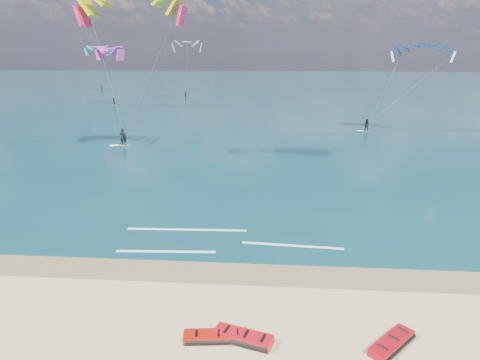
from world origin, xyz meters
name	(u,v)px	position (x,y,z in m)	size (l,w,h in m)	color
ground	(239,134)	(0.00, 40.00, 0.00)	(320.00, 320.00, 0.00)	tan
wet_sand_strip	(183,271)	(0.00, 3.00, 0.00)	(320.00, 2.40, 0.01)	brown
sea	(257,90)	(0.00, 104.00, 0.02)	(320.00, 200.00, 0.04)	#0B3A3F
packed_kite_left	(216,340)	(2.39, -2.30, 0.00)	(2.67, 0.98, 0.36)	#AC1509
packed_kite_mid	(243,341)	(3.47, -2.30, 0.00)	(2.54, 1.11, 0.40)	red
packed_kite_right	(392,347)	(9.20, -2.20, 0.00)	(2.50, 1.05, 0.38)	#AB0712
kitesurfer_main	(126,69)	(-10.55, 27.59, 9.00)	(13.06, 9.22, 17.71)	yellow
kitesurfer_far	(396,83)	(20.26, 41.32, 6.77)	(11.71, 6.24, 12.96)	yellow
shoreline_foam	(213,240)	(1.04, 6.63, 0.05)	(13.26, 3.63, 0.01)	white
distant_kites	(133,73)	(-26.63, 79.36, 5.79)	(32.77, 34.19, 12.31)	gray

